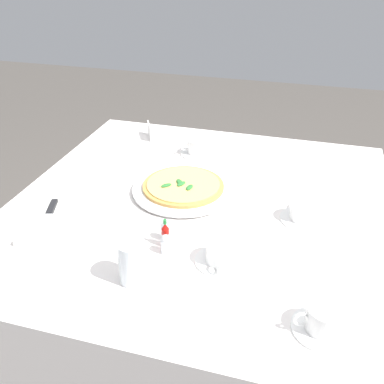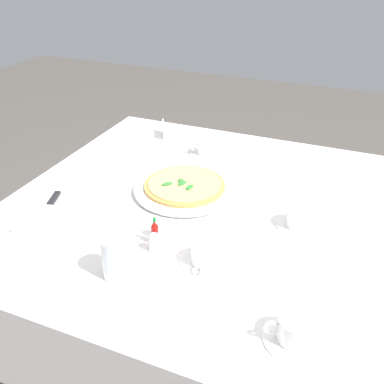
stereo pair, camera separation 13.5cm
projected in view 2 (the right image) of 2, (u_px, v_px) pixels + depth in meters
ground_plane at (198, 364)px, 1.72m from camera, size 8.00×8.00×0.00m
dining_table at (199, 238)px, 1.40m from camera, size 1.15×1.15×0.76m
pizza_plate at (185, 189)px, 1.39m from camera, size 0.33×0.33×0.02m
pizza at (185, 185)px, 1.38m from camera, size 0.26×0.26×0.02m
coffee_cup_near_left at (295, 331)px, 0.87m from camera, size 0.13×0.13×0.06m
coffee_cup_far_right at (207, 148)px, 1.62m from camera, size 0.13×0.13×0.06m
coffee_cup_far_left at (300, 219)px, 1.21m from camera, size 0.13×0.13×0.06m
coffee_cup_near_right at (206, 255)px, 1.07m from camera, size 0.13×0.13×0.06m
water_glass_left_edge at (116, 259)px, 1.03m from camera, size 0.07×0.07×0.11m
napkin_folded at (49, 211)px, 1.28m from camera, size 0.25×0.19×0.02m
dinner_knife at (48, 208)px, 1.27m from camera, size 0.19×0.08×0.01m
hot_sauce_bottle at (155, 233)px, 1.14m from camera, size 0.02×0.02×0.08m
salt_shaker at (154, 243)px, 1.12m from camera, size 0.03×0.03×0.06m
pepper_shaker at (156, 229)px, 1.17m from camera, size 0.03×0.03×0.06m
menu_card at (163, 129)px, 1.77m from camera, size 0.08×0.05×0.06m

